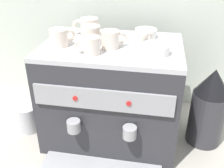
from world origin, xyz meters
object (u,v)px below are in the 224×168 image
object	(u,v)px
ceramic_bowl_0	(146,33)
milk_pitcher	(28,119)
ceramic_cup_2	(60,38)
ceramic_cup_0	(89,27)
ceramic_cup_4	(91,45)
espresso_machine	(112,93)
coffee_grinder	(209,107)
ceramic_cup_1	(110,39)
ceramic_bowl_1	(156,49)
ceramic_cup_5	(142,39)
ceramic_cup_3	(90,35)

from	to	relation	value
ceramic_bowl_0	milk_pitcher	world-z (taller)	ceramic_bowl_0
ceramic_cup_2	milk_pitcher	bearing A→B (deg)	-179.84
ceramic_cup_2	milk_pitcher	xyz separation A→B (m)	(-0.21, -0.00, -0.45)
ceramic_bowl_0	milk_pitcher	distance (m)	0.73
ceramic_cup_0	ceramic_cup_4	xyz separation A→B (m)	(0.07, -0.22, -0.01)
ceramic_cup_2	ceramic_cup_4	distance (m)	0.17
espresso_machine	ceramic_cup_0	bearing A→B (deg)	141.59
ceramic_cup_2	ceramic_cup_4	bearing A→B (deg)	-23.22
ceramic_cup_4	ceramic_bowl_0	distance (m)	0.32
ceramic_cup_0	coffee_grinder	bearing A→B (deg)	-7.47
ceramic_bowl_0	ceramic_cup_1	bearing A→B (deg)	-129.39
ceramic_bowl_1	milk_pitcher	distance (m)	0.75
ceramic_cup_5	coffee_grinder	distance (m)	0.46
espresso_machine	ceramic_cup_5	xyz separation A→B (m)	(0.13, 0.01, 0.27)
ceramic_cup_5	ceramic_bowl_1	world-z (taller)	ceramic_cup_5
ceramic_cup_1	ceramic_cup_2	bearing A→B (deg)	-176.02
ceramic_cup_5	milk_pitcher	distance (m)	0.71
ceramic_bowl_0	coffee_grinder	size ratio (longest dim) A/B	0.26
ceramic_cup_4	ceramic_cup_5	xyz separation A→B (m)	(0.19, 0.12, -0.00)
ceramic_cup_2	milk_pitcher	world-z (taller)	ceramic_cup_2
espresso_machine	ceramic_cup_3	bearing A→B (deg)	-171.78
espresso_machine	ceramic_bowl_0	distance (m)	0.32
ceramic_cup_1	milk_pitcher	size ratio (longest dim) A/B	0.79
coffee_grinder	milk_pitcher	distance (m)	0.90
ceramic_cup_4	milk_pitcher	world-z (taller)	ceramic_cup_4
ceramic_bowl_0	ceramic_bowl_1	distance (m)	0.20
ceramic_cup_1	ceramic_bowl_0	bearing A→B (deg)	50.61
espresso_machine	ceramic_bowl_1	distance (m)	0.33
ceramic_cup_3	ceramic_bowl_0	world-z (taller)	ceramic_cup_3
espresso_machine	ceramic_cup_5	size ratio (longest dim) A/B	7.53
ceramic_cup_0	ceramic_bowl_1	world-z (taller)	ceramic_cup_0
ceramic_cup_0	ceramic_cup_2	size ratio (longest dim) A/B	1.28
ceramic_cup_0	ceramic_cup_4	world-z (taller)	ceramic_cup_0
ceramic_bowl_1	coffee_grinder	bearing A→B (deg)	19.80
ceramic_cup_4	ceramic_cup_1	bearing A→B (deg)	52.26
ceramic_cup_0	ceramic_cup_3	world-z (taller)	same
ceramic_cup_5	coffee_grinder	world-z (taller)	ceramic_cup_5
ceramic_cup_3	ceramic_cup_5	world-z (taller)	ceramic_cup_3
ceramic_cup_3	ceramic_bowl_1	distance (m)	0.29
ceramic_cup_1	ceramic_cup_4	xyz separation A→B (m)	(-0.06, -0.08, -0.00)
ceramic_cup_1	ceramic_cup_3	distance (m)	0.09
ceramic_cup_2	ceramic_cup_3	bearing A→B (deg)	17.62
ceramic_cup_4	ceramic_bowl_0	world-z (taller)	ceramic_cup_4
ceramic_cup_4	ceramic_bowl_1	xyz separation A→B (m)	(0.25, 0.05, -0.02)
ceramic_cup_5	ceramic_bowl_1	bearing A→B (deg)	-51.34
ceramic_cup_2	ceramic_cup_3	size ratio (longest dim) A/B	0.91
ceramic_cup_0	ceramic_bowl_1	size ratio (longest dim) A/B	1.14
ceramic_cup_1	ceramic_cup_4	bearing A→B (deg)	-127.74
ceramic_cup_0	ceramic_cup_2	distance (m)	0.18
espresso_machine	milk_pitcher	distance (m)	0.46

